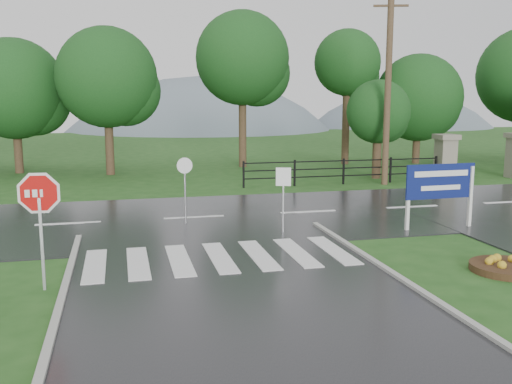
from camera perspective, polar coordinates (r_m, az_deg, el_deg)
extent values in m
plane|color=#204C19|center=(9.72, 1.63, -14.79)|extent=(120.00, 120.00, 0.00)
cube|color=black|center=(19.11, -6.22, -2.66)|extent=(90.00, 8.00, 0.04)
cube|color=silver|center=(14.12, -15.81, -7.07)|extent=(0.50, 2.80, 0.02)
cube|color=silver|center=(14.11, -11.72, -6.92)|extent=(0.50, 2.80, 0.02)
cube|color=silver|center=(14.17, -7.65, -6.74)|extent=(0.50, 2.80, 0.02)
cube|color=silver|center=(14.30, -3.64, -6.52)|extent=(0.50, 2.80, 0.02)
cube|color=silver|center=(14.49, 0.28, -6.28)|extent=(0.50, 2.80, 0.02)
cube|color=silver|center=(14.76, 4.08, -6.02)|extent=(0.50, 2.80, 0.02)
cube|color=silver|center=(15.08, 7.72, -5.75)|extent=(0.50, 2.80, 0.02)
cube|color=gray|center=(29.09, 18.40, 3.06)|extent=(0.80, 0.80, 2.00)
cube|color=#6B6659|center=(29.00, 18.51, 5.26)|extent=(1.00, 1.00, 0.24)
cube|color=black|center=(26.78, 8.74, 1.62)|extent=(9.50, 0.05, 0.05)
cube|color=black|center=(26.73, 8.75, 2.37)|extent=(9.50, 0.05, 0.05)
cube|color=black|center=(26.69, 8.77, 3.11)|extent=(9.50, 0.05, 0.05)
cube|color=black|center=(25.35, -1.25, 1.75)|extent=(0.08, 0.08, 1.20)
cube|color=black|center=(28.88, 17.51, 2.26)|extent=(0.08, 0.08, 1.20)
sphere|color=slate|center=(77.26, -5.33, -6.59)|extent=(48.00, 48.00, 48.00)
sphere|color=slate|center=(84.65, 13.74, -2.40)|extent=(36.00, 36.00, 36.00)
cube|color=#939399|center=(12.65, -20.62, -4.93)|extent=(0.06, 0.06, 1.96)
cylinder|color=white|center=(12.45, -20.90, -0.10)|extent=(1.17, 0.11, 1.18)
cylinder|color=red|center=(12.44, -20.90, -0.11)|extent=(1.02, 0.11, 1.02)
cube|color=silver|center=(17.64, 14.96, -0.77)|extent=(0.10, 0.10, 1.92)
cube|color=silver|center=(18.73, 20.65, -0.48)|extent=(0.10, 0.10, 1.92)
cube|color=navy|center=(18.08, 17.97, 1.03)|extent=(2.30, 0.14, 1.06)
cube|color=white|center=(18.02, 18.07, 1.77)|extent=(1.82, 0.08, 0.17)
cube|color=white|center=(18.08, 18.00, 0.41)|extent=(1.34, 0.06, 0.14)
cylinder|color=#332111|center=(14.54, 23.79, -6.96)|extent=(1.67, 1.67, 0.17)
cube|color=#939399|center=(16.73, 2.72, -1.11)|extent=(0.04, 0.04, 1.86)
cube|color=white|center=(16.59, 2.76, 1.53)|extent=(0.42, 0.16, 0.54)
cylinder|color=#939399|center=(18.03, -7.10, -0.18)|extent=(0.06, 0.06, 2.00)
cylinder|color=white|center=(17.88, -7.16, 2.64)|extent=(0.50, 0.09, 0.50)
cylinder|color=#473523|center=(26.84, 13.05, 9.93)|extent=(0.29, 0.29, 8.67)
cube|color=brown|center=(27.14, 13.35, 17.68)|extent=(1.50, 0.54, 0.10)
cylinder|color=#3D2B1C|center=(28.98, 12.00, 4.06)|extent=(0.44, 0.44, 2.75)
sphere|color=#123B15|center=(28.87, 12.13, 7.87)|extent=(3.13, 3.13, 3.13)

